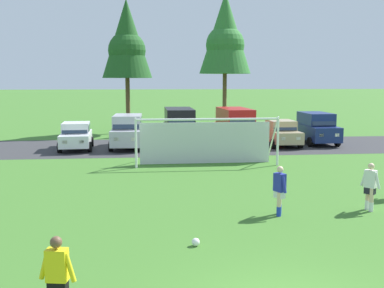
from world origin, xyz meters
TOP-DOWN VIEW (x-y plane):
  - ground_plane at (0.00, 15.00)m, footprint 400.00×400.00m
  - parking_lot_strip at (0.00, 22.78)m, footprint 52.00×8.40m
  - soccer_ball at (-1.38, 3.99)m, footprint 0.22×0.22m
  - soccer_goal at (0.50, 16.18)m, footprint 7.44×1.95m
  - referee at (-4.32, 0.32)m, footprint 0.72×0.30m
  - player_striker_near at (4.89, 6.81)m, footprint 0.48×0.66m
  - player_midfield_center at (1.67, 6.59)m, footprint 0.38×0.73m
  - parked_car_slot_far_left at (-7.09, 22.21)m, footprint 2.23×4.30m
  - parked_car_slot_left at (-3.81, 22.51)m, footprint 2.26×4.67m
  - parked_car_slot_center_left at (-0.37, 23.25)m, footprint 2.20×4.80m
  - parked_car_slot_center at (3.41, 22.98)m, footprint 2.38×4.89m
  - parked_car_slot_center_right at (6.49, 22.54)m, footprint 2.04×4.20m
  - parked_car_slot_right at (9.23, 23.30)m, footprint 2.16×4.61m
  - tree_left_edge at (-4.08, 31.45)m, footprint 4.13×4.13m
  - tree_mid_left at (4.35, 32.71)m, footprint 4.48×4.48m

SIDE VIEW (x-z plane):
  - ground_plane at x=0.00m, z-range 0.00..0.00m
  - parking_lot_strip at x=0.00m, z-range 0.00..0.01m
  - soccer_ball at x=-1.38m, z-range 0.00..0.22m
  - referee at x=-4.32m, z-range 0.00..1.64m
  - player_striker_near at x=4.89m, z-range 0.00..1.64m
  - player_midfield_center at x=1.67m, z-range 0.00..1.64m
  - parked_car_slot_far_left at x=-7.09m, z-range 0.02..1.74m
  - parked_car_slot_center_right at x=6.49m, z-range 0.02..1.74m
  - parked_car_slot_left at x=-3.81m, z-range 0.03..2.19m
  - parked_car_slot_right at x=9.23m, z-range 0.03..2.19m
  - soccer_goal at x=0.50m, z-range 0.01..2.58m
  - parked_car_slot_center_left at x=-0.37m, z-range 0.08..2.60m
  - parked_car_slot_center at x=3.41m, z-range 0.08..2.60m
  - tree_left_edge at x=-4.08m, z-range 2.07..13.08m
  - tree_mid_left at x=4.35m, z-range 2.25..14.20m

